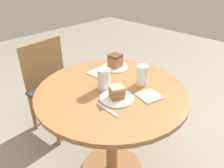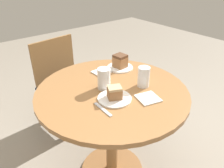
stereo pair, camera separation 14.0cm
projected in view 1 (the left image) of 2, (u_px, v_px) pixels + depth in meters
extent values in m
cylinder|color=#9E6B3D|center=(112.00, 135.00, 1.62)|extent=(0.09, 0.09, 0.72)
cylinder|color=#9E6B3D|center=(112.00, 91.00, 1.43)|extent=(0.99, 0.99, 0.03)
cylinder|color=olive|center=(57.00, 127.00, 1.96)|extent=(0.04, 0.04, 0.41)
cylinder|color=olive|center=(90.00, 105.00, 2.26)|extent=(0.04, 0.04, 0.41)
cylinder|color=olive|center=(33.00, 112.00, 2.16)|extent=(0.04, 0.04, 0.41)
cylinder|color=olive|center=(66.00, 94.00, 2.46)|extent=(0.04, 0.04, 0.41)
cube|color=#2D3342|center=(59.00, 90.00, 2.10)|extent=(0.52, 0.46, 0.03)
cube|color=olive|center=(43.00, 63.00, 2.09)|extent=(0.45, 0.07, 0.44)
cylinder|color=white|center=(117.00, 98.00, 1.32)|extent=(0.21, 0.21, 0.01)
cylinder|color=white|center=(115.00, 67.00, 1.71)|extent=(0.20, 0.20, 0.01)
cube|color=#9E6B42|center=(117.00, 93.00, 1.31)|extent=(0.10, 0.10, 0.06)
cube|color=tan|center=(117.00, 88.00, 1.29)|extent=(0.10, 0.10, 0.02)
cube|color=#9E6B42|center=(115.00, 62.00, 1.69)|extent=(0.10, 0.10, 0.08)
cube|color=brown|center=(115.00, 56.00, 1.66)|extent=(0.10, 0.10, 0.02)
cylinder|color=beige|center=(142.00, 78.00, 1.46)|extent=(0.07, 0.07, 0.09)
cylinder|color=white|center=(142.00, 75.00, 1.45)|extent=(0.08, 0.08, 0.14)
cylinder|color=silver|center=(104.00, 82.00, 1.41)|extent=(0.07, 0.07, 0.10)
cylinder|color=white|center=(104.00, 79.00, 1.40)|extent=(0.08, 0.08, 0.14)
cube|color=white|center=(149.00, 96.00, 1.35)|extent=(0.16, 0.16, 0.01)
cube|color=silver|center=(107.00, 110.00, 1.22)|extent=(0.02, 0.16, 0.00)
cube|color=white|center=(97.00, 73.00, 1.63)|extent=(0.12, 0.12, 0.01)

